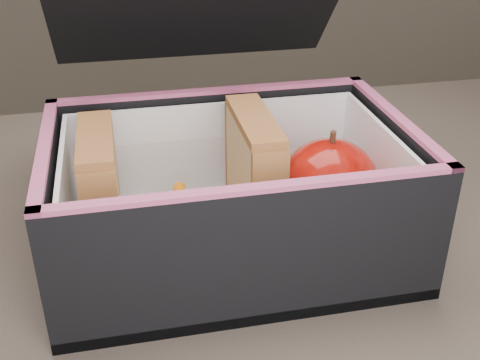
{
  "coord_description": "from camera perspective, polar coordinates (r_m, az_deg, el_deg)",
  "views": [
    {
      "loc": [
        -0.12,
        -0.4,
        1.06
      ],
      "look_at": [
        -0.03,
        0.04,
        0.81
      ],
      "focal_mm": 45.0,
      "sensor_mm": 36.0,
      "label": 1
    }
  ],
  "objects": [
    {
      "name": "kitchen_table",
      "position": [
        0.58,
        3.57,
        -15.24
      ],
      "size": [
        1.2,
        0.8,
        0.75
      ],
      "color": "#51483E",
      "rests_on": "ground"
    },
    {
      "name": "lunch_bag",
      "position": [
        0.51,
        -1.0,
        -0.41
      ],
      "size": [
        0.3,
        0.33,
        0.26
      ],
      "color": "black",
      "rests_on": "kitchen_table"
    },
    {
      "name": "plastic_tub",
      "position": [
        0.51,
        -5.63,
        -2.8
      ],
      "size": [
        0.17,
        0.12,
        0.07
      ],
      "primitive_type": null,
      "color": "white",
      "rests_on": "lunch_bag"
    },
    {
      "name": "sandwich_left",
      "position": [
        0.49,
        -12.96,
        -1.44
      ],
      "size": [
        0.03,
        0.1,
        0.11
      ],
      "color": "tan",
      "rests_on": "plastic_tub"
    },
    {
      "name": "sandwich_right",
      "position": [
        0.5,
        1.33,
        0.21
      ],
      "size": [
        0.03,
        0.1,
        0.11
      ],
      "color": "tan",
      "rests_on": "plastic_tub"
    },
    {
      "name": "carrot_sticks",
      "position": [
        0.5,
        -4.89,
        -5.2
      ],
      "size": [
        0.06,
        0.13,
        0.03
      ],
      "color": "orange",
      "rests_on": "plastic_tub"
    },
    {
      "name": "paper_napkin",
      "position": [
        0.55,
        7.7,
        -3.98
      ],
      "size": [
        0.09,
        0.1,
        0.01
      ],
      "primitive_type": "cube",
      "rotation": [
        0.0,
        0.0,
        0.36
      ],
      "color": "white",
      "rests_on": "lunch_bag"
    },
    {
      "name": "red_apple",
      "position": [
        0.52,
        8.45,
        -0.28
      ],
      "size": [
        0.1,
        0.1,
        0.09
      ],
      "rotation": [
        0.0,
        0.0,
        -0.27
      ],
      "color": "#8B0600",
      "rests_on": "paper_napkin"
    }
  ]
}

